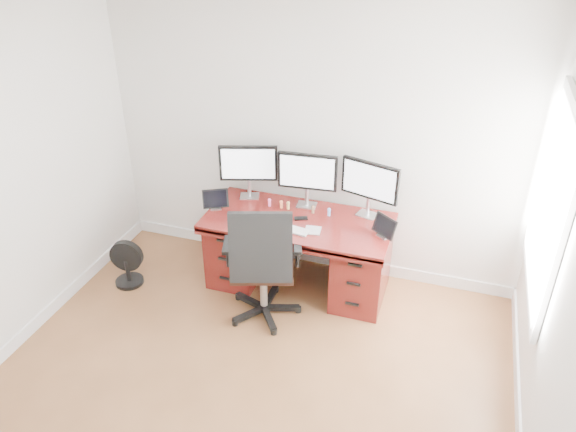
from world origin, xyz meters
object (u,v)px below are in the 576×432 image
(desk, at_px, (299,249))
(floor_fan, at_px, (127,264))
(office_chair, at_px, (263,282))
(monitor_center, at_px, (307,174))
(keyboard, at_px, (294,230))

(desk, distance_m, floor_fan, 1.66)
(office_chair, xyz_separation_m, floor_fan, (-1.42, 0.06, -0.16))
(office_chair, bearing_deg, floor_fan, 159.96)
(office_chair, bearing_deg, monitor_center, 61.27)
(desk, relative_size, monitor_center, 3.09)
(desk, xyz_separation_m, office_chair, (-0.15, -0.56, -0.02))
(office_chair, bearing_deg, keyboard, 43.40)
(office_chair, relative_size, monitor_center, 2.12)
(floor_fan, xyz_separation_m, monitor_center, (1.58, 0.74, 0.86))
(desk, height_order, monitor_center, monitor_center)
(office_chair, distance_m, keyboard, 0.53)
(monitor_center, bearing_deg, keyboard, -91.86)
(desk, distance_m, office_chair, 0.58)
(floor_fan, relative_size, keyboard, 1.79)
(keyboard, bearing_deg, office_chair, -109.58)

